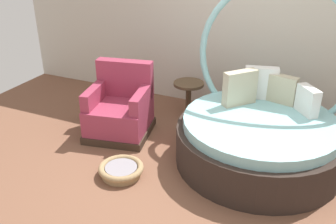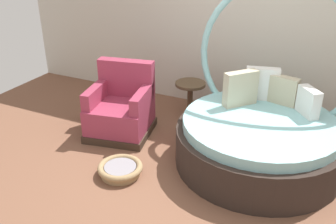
{
  "view_description": "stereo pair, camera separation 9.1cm",
  "coord_description": "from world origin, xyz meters",
  "px_view_note": "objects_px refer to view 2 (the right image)",
  "views": [
    {
      "loc": [
        0.99,
        -3.26,
        2.51
      ],
      "look_at": [
        -0.67,
        0.39,
        0.55
      ],
      "focal_mm": 40.17,
      "sensor_mm": 36.0,
      "label": 1
    },
    {
      "loc": [
        1.07,
        -3.22,
        2.51
      ],
      "look_at": [
        -0.67,
        0.39,
        0.55
      ],
      "focal_mm": 40.17,
      "sensor_mm": 36.0,
      "label": 2
    }
  ],
  "objects_px": {
    "round_daybed": "(261,131)",
    "side_table": "(190,89)",
    "red_armchair": "(121,110)",
    "pet_basket": "(120,169)"
  },
  "relations": [
    {
      "from": "red_armchair",
      "to": "side_table",
      "type": "bearing_deg",
      "value": 53.54
    },
    {
      "from": "round_daybed",
      "to": "side_table",
      "type": "bearing_deg",
      "value": 147.9
    },
    {
      "from": "round_daybed",
      "to": "red_armchair",
      "type": "height_order",
      "value": "round_daybed"
    },
    {
      "from": "round_daybed",
      "to": "red_armchair",
      "type": "relative_size",
      "value": 2.2
    },
    {
      "from": "side_table",
      "to": "round_daybed",
      "type": "bearing_deg",
      "value": -32.1
    },
    {
      "from": "round_daybed",
      "to": "pet_basket",
      "type": "bearing_deg",
      "value": -143.45
    },
    {
      "from": "round_daybed",
      "to": "side_table",
      "type": "distance_m",
      "value": 1.42
    },
    {
      "from": "round_daybed",
      "to": "pet_basket",
      "type": "height_order",
      "value": "round_daybed"
    },
    {
      "from": "red_armchair",
      "to": "pet_basket",
      "type": "xyz_separation_m",
      "value": [
        0.52,
        -0.87,
        -0.26
      ]
    },
    {
      "from": "pet_basket",
      "to": "red_armchair",
      "type": "bearing_deg",
      "value": 120.68
    }
  ]
}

